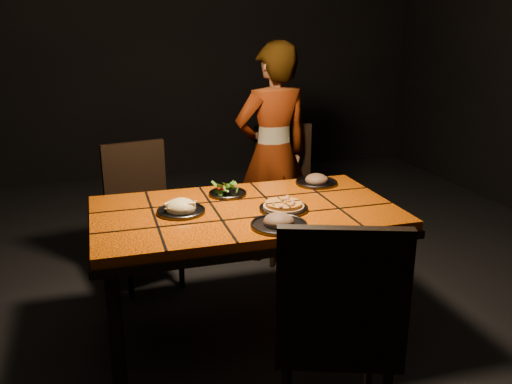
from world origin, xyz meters
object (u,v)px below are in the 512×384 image
object	(u,v)px
dining_table	(245,222)
plate_pizza	(284,207)
chair_far_left	(141,204)
plate_pasta	(181,209)
chair_near	(337,325)
diner	(273,154)
chair_far_right	(286,182)

from	to	relation	value
dining_table	plate_pizza	bearing A→B (deg)	-25.23
chair_far_left	plate_pizza	distance (m)	1.19
chair_far_left	plate_pasta	xyz separation A→B (m)	(0.15, -0.84, 0.23)
dining_table	chair_near	bearing A→B (deg)	-84.57
diner	plate_pasta	world-z (taller)	diner
chair_near	plate_pasta	xyz separation A→B (m)	(-0.43, 1.00, 0.18)
chair_near	plate_pizza	distance (m)	0.91
diner	plate_pasta	xyz separation A→B (m)	(-0.82, -0.95, -0.02)
chair_far_left	diner	distance (m)	1.01
plate_pizza	chair_far_right	bearing A→B (deg)	69.42
chair_far_right	plate_pasta	world-z (taller)	chair_far_right
chair_far_right	diner	size ratio (longest dim) A/B	0.61
plate_pizza	plate_pasta	bearing A→B (deg)	167.89
dining_table	chair_far_right	world-z (taller)	chair_far_right
chair_far_left	plate_pasta	distance (m)	0.88
dining_table	chair_far_right	bearing A→B (deg)	59.47
diner	chair_far_right	bearing A→B (deg)	-164.04
dining_table	plate_pizza	world-z (taller)	plate_pizza
chair_far_left	plate_pasta	world-z (taller)	chair_far_left
dining_table	chair_near	distance (m)	0.99
chair_near	diner	world-z (taller)	diner
chair_far_left	plate_pizza	bearing A→B (deg)	-66.76
chair_far_left	plate_pizza	size ratio (longest dim) A/B	3.61
chair_near	chair_far_left	xyz separation A→B (m)	(-0.58, 1.84, -0.06)
dining_table	chair_far_left	xyz separation A→B (m)	(-0.48, 0.86, -0.13)
plate_pasta	diner	bearing A→B (deg)	49.19
diner	plate_pizza	world-z (taller)	diner
chair_near	chair_far_right	distance (m)	2.08
chair_near	diner	distance (m)	2.00
dining_table	chair_far_right	size ratio (longest dim) A/B	1.67
dining_table	plate_pasta	xyz separation A→B (m)	(-0.34, 0.02, 0.10)
chair_far_right	plate_pasta	size ratio (longest dim) A/B	3.81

